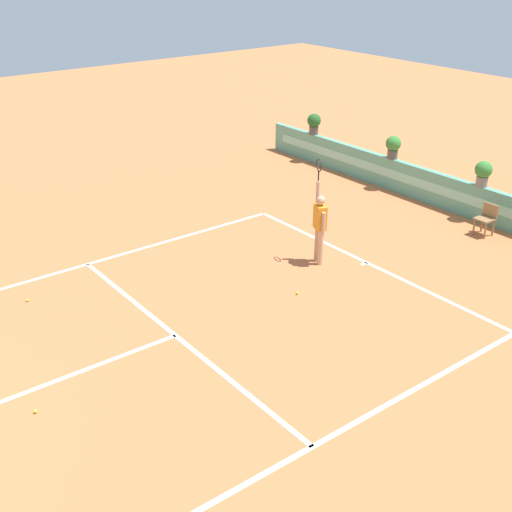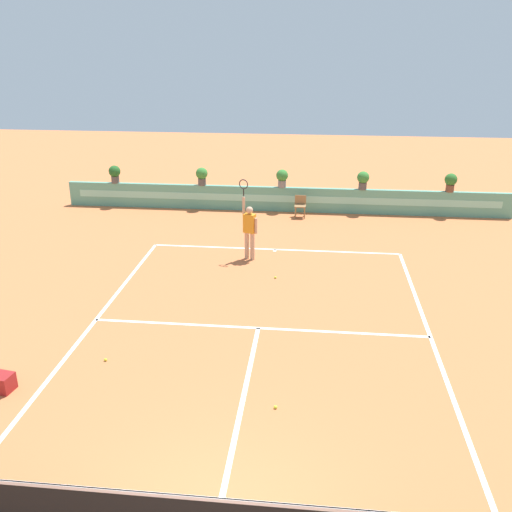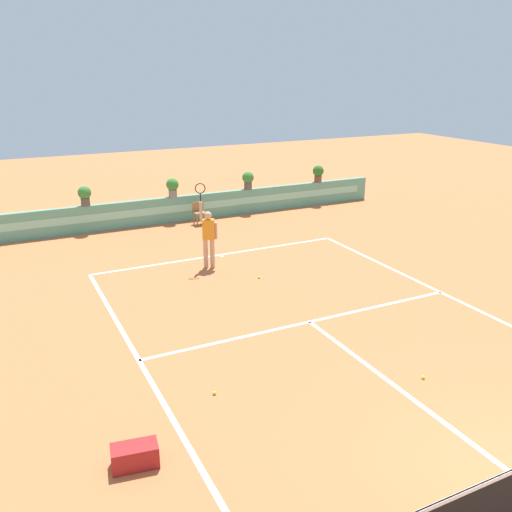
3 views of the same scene
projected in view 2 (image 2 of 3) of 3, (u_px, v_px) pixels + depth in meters
name	position (u px, v px, depth m)	size (l,w,h in m)	color
ground_plane	(257.00, 336.00, 13.30)	(60.00, 60.00, 0.00)	#C66B3D
court_lines	(260.00, 322.00, 13.97)	(8.32, 11.94, 0.01)	white
back_wall_barrier	(284.00, 199.00, 22.74)	(18.00, 0.21, 1.00)	#599E84
ball_kid_chair	(300.00, 205.00, 22.00)	(0.44, 0.44, 0.85)	olive
tennis_player	(249.00, 228.00, 17.58)	(0.59, 0.33, 2.58)	tan
tennis_ball_near_baseline	(106.00, 360.00, 12.27)	(0.07, 0.07, 0.07)	#CCE033
tennis_ball_mid_court	(275.00, 277.00, 16.49)	(0.07, 0.07, 0.07)	#CCE033
tennis_ball_by_sideline	(275.00, 407.00, 10.70)	(0.07, 0.07, 0.07)	#CCE033
potted_plant_centre	(282.00, 177.00, 22.42)	(0.48, 0.48, 0.72)	gray
potted_plant_left	(202.00, 175.00, 22.75)	(0.48, 0.48, 0.72)	#514C47
potted_plant_far_left	(115.00, 173.00, 23.11)	(0.48, 0.48, 0.72)	#514C47
potted_plant_right	(363.00, 179.00, 22.10)	(0.48, 0.48, 0.72)	#514C47
potted_plant_far_right	(451.00, 181.00, 21.77)	(0.48, 0.48, 0.72)	brown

